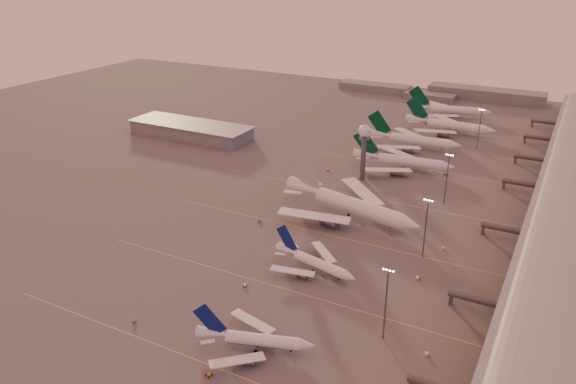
% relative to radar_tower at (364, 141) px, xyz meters
% --- Properties ---
extents(ground, '(700.00, 700.00, 0.00)m').
position_rel_radar_tower_xyz_m(ground, '(-5.00, -120.00, -20.95)').
color(ground, '#565353').
rests_on(ground, ground).
extents(taxiway_markings, '(180.00, 185.25, 0.02)m').
position_rel_radar_tower_xyz_m(taxiway_markings, '(25.00, -64.00, -20.94)').
color(taxiway_markings, '#E9D452').
rests_on(taxiway_markings, ground).
extents(hangar, '(82.00, 27.00, 8.50)m').
position_rel_radar_tower_xyz_m(hangar, '(-125.00, 20.00, -16.63)').
color(hangar, slate).
rests_on(hangar, ground).
extents(radar_tower, '(6.40, 6.40, 31.10)m').
position_rel_radar_tower_xyz_m(radar_tower, '(0.00, 0.00, 0.00)').
color(radar_tower, '#525559').
rests_on(radar_tower, ground).
extents(mast_a, '(3.60, 0.56, 25.00)m').
position_rel_radar_tower_xyz_m(mast_a, '(53.00, -120.00, -7.21)').
color(mast_a, '#525559').
rests_on(mast_a, ground).
extents(mast_b, '(3.60, 0.56, 25.00)m').
position_rel_radar_tower_xyz_m(mast_b, '(50.00, -65.00, -7.21)').
color(mast_b, '#525559').
rests_on(mast_b, ground).
extents(mast_c, '(3.60, 0.56, 25.00)m').
position_rel_radar_tower_xyz_m(mast_c, '(45.00, -10.00, -7.21)').
color(mast_c, '#525559').
rests_on(mast_c, ground).
extents(mast_d, '(3.60, 0.56, 25.00)m').
position_rel_radar_tower_xyz_m(mast_d, '(43.00, 80.00, -7.21)').
color(mast_d, '#525559').
rests_on(mast_d, ground).
extents(distant_horizon, '(165.00, 37.50, 9.00)m').
position_rel_radar_tower_xyz_m(distant_horizon, '(-2.38, 205.14, -17.06)').
color(distant_horizon, slate).
rests_on(distant_horizon, ground).
extents(narrowbody_near, '(35.34, 27.76, 14.25)m').
position_rel_radar_tower_xyz_m(narrowbody_near, '(21.00, -142.86, -18.06)').
color(narrowbody_near, white).
rests_on(narrowbody_near, ground).
extents(narrowbody_mid, '(36.18, 28.57, 14.33)m').
position_rel_radar_tower_xyz_m(narrowbody_mid, '(17.41, -93.97, -18.05)').
color(narrowbody_mid, white).
rests_on(narrowbody_mid, ground).
extents(widebody_white, '(69.75, 55.25, 24.96)m').
position_rel_radar_tower_xyz_m(widebody_white, '(11.23, -44.45, -16.62)').
color(widebody_white, white).
rests_on(widebody_white, ground).
extents(greentail_a, '(56.27, 45.27, 20.44)m').
position_rel_radar_tower_xyz_m(greentail_a, '(14.08, 24.82, -17.34)').
color(greentail_a, white).
rests_on(greentail_a, ground).
extents(greentail_b, '(57.58, 46.44, 20.90)m').
position_rel_radar_tower_xyz_m(greentail_b, '(8.41, 63.74, -17.26)').
color(greentail_b, white).
rests_on(greentail_b, ground).
extents(greentail_c, '(59.78, 48.23, 21.70)m').
position_rel_radar_tower_xyz_m(greentail_c, '(20.45, 105.29, -17.12)').
color(greentail_c, white).
rests_on(greentail_c, ground).
extents(greentail_d, '(58.12, 46.50, 21.32)m').
position_rel_radar_tower_xyz_m(greentail_d, '(11.14, 145.17, -17.18)').
color(greentail_d, white).
rests_on(greentail_d, ground).
extents(gsv_truck_a, '(5.34, 3.06, 2.03)m').
position_rel_radar_tower_xyz_m(gsv_truck_a, '(-19.41, -149.63, -19.91)').
color(gsv_truck_a, slate).
rests_on(gsv_truck_a, ground).
extents(gsv_tug_near, '(2.78, 3.67, 0.93)m').
position_rel_radar_tower_xyz_m(gsv_tug_near, '(15.75, -158.90, -20.47)').
color(gsv_tug_near, orange).
rests_on(gsv_tug_near, ground).
extents(gsv_catering_a, '(5.41, 3.03, 4.21)m').
position_rel_radar_tower_xyz_m(gsv_catering_a, '(67.19, -121.83, -18.84)').
color(gsv_catering_a, silver).
rests_on(gsv_catering_a, ground).
extents(gsv_tug_mid, '(3.47, 3.57, 0.89)m').
position_rel_radar_tower_xyz_m(gsv_tug_mid, '(0.27, -115.34, -20.49)').
color(gsv_tug_mid, silver).
rests_on(gsv_tug_mid, ground).
extents(gsv_truck_b, '(6.03, 2.85, 2.34)m').
position_rel_radar_tower_xyz_m(gsv_truck_b, '(53.40, -81.95, -19.75)').
color(gsv_truck_b, silver).
rests_on(gsv_truck_b, ground).
extents(gsv_truck_c, '(5.98, 3.76, 2.27)m').
position_rel_radar_tower_xyz_m(gsv_truck_c, '(-21.44, -67.84, -19.79)').
color(gsv_truck_c, slate).
rests_on(gsv_truck_c, ground).
extents(gsv_catering_b, '(4.89, 2.85, 3.77)m').
position_rel_radar_tower_xyz_m(gsv_catering_b, '(55.86, -55.27, -19.07)').
color(gsv_catering_b, silver).
rests_on(gsv_catering_b, ground).
extents(gsv_truck_d, '(3.55, 6.56, 2.51)m').
position_rel_radar_tower_xyz_m(gsv_truck_d, '(-21.31, 4.26, -19.67)').
color(gsv_truck_d, orange).
rests_on(gsv_truck_d, ground).
extents(gsv_tug_hangar, '(3.45, 2.41, 0.91)m').
position_rel_radar_tower_xyz_m(gsv_tug_hangar, '(36.93, 27.62, -20.48)').
color(gsv_tug_hangar, orange).
rests_on(gsv_tug_hangar, ground).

